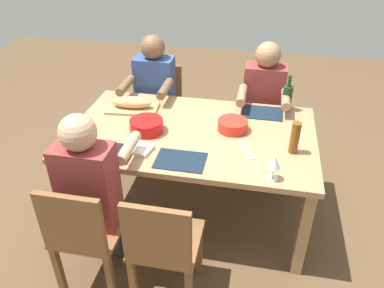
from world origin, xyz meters
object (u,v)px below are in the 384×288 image
object	(u,v)px
diner_far_right	(91,185)
cutting_board	(132,109)
chair_far_right	(84,233)
napkin_stack	(141,149)
chair_near_left	(261,114)
diner_near_right	(154,92)
chair_far_center	(163,245)
beer_bottle	(295,138)
serving_bowl_fruit	(146,125)
serving_bowl_pasta	(233,125)
wine_glass	(274,163)
dining_table	(192,140)
diner_near_left	(263,101)
bread_loaf	(132,102)
wine_bottle	(287,97)
chair_near_right	(160,104)

from	to	relation	value
diner_far_right	cutting_board	size ratio (longest dim) A/B	3.00
chair_far_right	napkin_stack	size ratio (longest dim) A/B	6.07
chair_near_left	diner_near_right	distance (m)	1.01
chair_far_center	beer_bottle	distance (m)	1.08
chair_far_right	serving_bowl_fruit	distance (m)	0.87
serving_bowl_pasta	wine_glass	distance (m)	0.61
dining_table	beer_bottle	bearing A→B (deg)	169.24
diner_near_left	diner_near_right	bearing A→B (deg)	0.00
diner_near_left	wine_glass	world-z (taller)	diner_near_left
diner_near_right	dining_table	bearing A→B (deg)	125.55
bread_loaf	chair_near_left	bearing A→B (deg)	-148.33
dining_table	cutting_board	xyz separation A→B (m)	(0.53, -0.23, 0.09)
diner_far_right	wine_bottle	distance (m)	1.63
serving_bowl_pasta	wine_bottle	xyz separation A→B (m)	(-0.38, -0.40, 0.06)
chair_near_left	chair_near_right	size ratio (longest dim) A/B	1.00
chair_near_right	beer_bottle	xyz separation A→B (m)	(-1.19, 1.00, 0.37)
serving_bowl_fruit	cutting_board	xyz separation A→B (m)	(0.21, -0.30, -0.04)
diner_near_left	serving_bowl_pasta	distance (m)	0.64
diner_near_right	beer_bottle	bearing A→B (deg)	145.72
diner_near_left	chair_far_center	size ratio (longest dim) A/B	1.41
chair_near_right	bread_loaf	xyz separation A→B (m)	(0.05, 0.63, 0.32)
chair_far_right	bread_loaf	bearing A→B (deg)	-87.52
diner_near_right	beer_bottle	xyz separation A→B (m)	(-1.19, 0.81, 0.15)
chair_far_right	serving_bowl_fruit	xyz separation A→B (m)	(-0.16, -0.80, 0.31)
chair_near_right	chair_far_center	world-z (taller)	same
diner_near_right	chair_far_right	size ratio (longest dim) A/B	1.41
diner_near_left	beer_bottle	xyz separation A→B (m)	(-0.22, 0.81, 0.15)
bread_loaf	chair_near_right	bearing A→B (deg)	-94.34
cutting_board	diner_far_right	bearing A→B (deg)	92.98
chair_far_center	beer_bottle	bearing A→B (deg)	-134.21
chair_near_right	chair_far_right	world-z (taller)	same
serving_bowl_fruit	chair_far_center	bearing A→B (deg)	111.86
chair_near_right	diner_near_right	world-z (taller)	diner_near_right
beer_bottle	serving_bowl_pasta	bearing A→B (deg)	-26.16
chair_near_left	diner_near_left	size ratio (longest dim) A/B	0.71
chair_near_right	chair_far_right	bearing A→B (deg)	90.00
diner_far_right	cutting_board	xyz separation A→B (m)	(0.05, -0.91, 0.05)
cutting_board	napkin_stack	bearing A→B (deg)	114.22
serving_bowl_pasta	wine_bottle	bearing A→B (deg)	-133.48
chair_far_center	serving_bowl_fruit	distance (m)	0.91
serving_bowl_pasta	wine_glass	bearing A→B (deg)	119.48
chair_near_left	beer_bottle	bearing A→B (deg)	102.62
serving_bowl_fruit	wine_bottle	bearing A→B (deg)	-151.33
beer_bottle	wine_glass	distance (m)	0.34
chair_near_left	chair_near_right	distance (m)	0.97
chair_near_left	serving_bowl_fruit	size ratio (longest dim) A/B	3.56
diner_near_right	napkin_stack	xyz separation A→B (m)	(-0.20, 0.99, 0.05)
chair_near_left	diner_near_left	bearing A→B (deg)	90.00
cutting_board	diner_near_left	bearing A→B (deg)	-156.44
beer_bottle	chair_near_left	bearing A→B (deg)	-77.38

